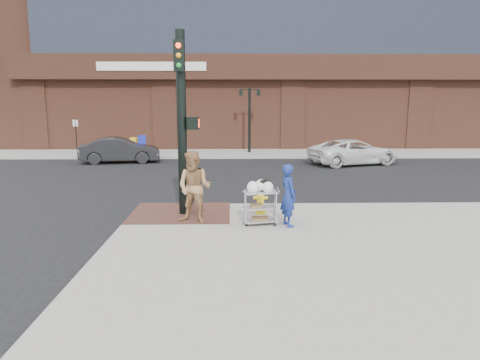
{
  "coord_description": "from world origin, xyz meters",
  "views": [
    {
      "loc": [
        0.85,
        -11.0,
        3.25
      ],
      "look_at": [
        1.08,
        0.05,
        1.25
      ],
      "focal_mm": 32.0,
      "sensor_mm": 36.0,
      "label": 1
    }
  ],
  "objects_px": {
    "traffic_signal_pole": "(182,118)",
    "minivan_white": "(354,152)",
    "sedan_dark": "(120,150)",
    "utility_cart": "(260,204)",
    "pedestrian_tan": "(194,187)",
    "lamp_post": "(250,113)",
    "fire_hydrant": "(260,198)",
    "woman_blue": "(288,195)"
  },
  "relations": [
    {
      "from": "pedestrian_tan",
      "to": "minivan_white",
      "type": "distance_m",
      "value": 13.86
    },
    {
      "from": "minivan_white",
      "to": "woman_blue",
      "type": "bearing_deg",
      "value": 138.83
    },
    {
      "from": "sedan_dark",
      "to": "pedestrian_tan",
      "type": "bearing_deg",
      "value": -166.53
    },
    {
      "from": "traffic_signal_pole",
      "to": "woman_blue",
      "type": "distance_m",
      "value": 3.57
    },
    {
      "from": "traffic_signal_pole",
      "to": "utility_cart",
      "type": "xyz_separation_m",
      "value": [
        2.07,
        -1.08,
        -2.15
      ]
    },
    {
      "from": "sedan_dark",
      "to": "minivan_white",
      "type": "height_order",
      "value": "sedan_dark"
    },
    {
      "from": "traffic_signal_pole",
      "to": "woman_blue",
      "type": "xyz_separation_m",
      "value": [
        2.77,
        -1.24,
        -1.88
      ]
    },
    {
      "from": "woman_blue",
      "to": "fire_hydrant",
      "type": "height_order",
      "value": "woman_blue"
    },
    {
      "from": "utility_cart",
      "to": "fire_hydrant",
      "type": "height_order",
      "value": "utility_cart"
    },
    {
      "from": "sedan_dark",
      "to": "utility_cart",
      "type": "bearing_deg",
      "value": -160.58
    },
    {
      "from": "woman_blue",
      "to": "minivan_white",
      "type": "relative_size",
      "value": 0.33
    },
    {
      "from": "utility_cart",
      "to": "woman_blue",
      "type": "bearing_deg",
      "value": -12.21
    },
    {
      "from": "pedestrian_tan",
      "to": "utility_cart",
      "type": "distance_m",
      "value": 1.77
    },
    {
      "from": "woman_blue",
      "to": "utility_cart",
      "type": "relative_size",
      "value": 1.38
    },
    {
      "from": "woman_blue",
      "to": "fire_hydrant",
      "type": "distance_m",
      "value": 1.42
    },
    {
      "from": "pedestrian_tan",
      "to": "fire_hydrant",
      "type": "bearing_deg",
      "value": 45.17
    },
    {
      "from": "lamp_post",
      "to": "pedestrian_tan",
      "type": "height_order",
      "value": "lamp_post"
    },
    {
      "from": "traffic_signal_pole",
      "to": "minivan_white",
      "type": "xyz_separation_m",
      "value": [
        7.86,
        10.77,
        -2.16
      ]
    },
    {
      "from": "sedan_dark",
      "to": "utility_cart",
      "type": "relative_size",
      "value": 3.65
    },
    {
      "from": "lamp_post",
      "to": "fire_hydrant",
      "type": "relative_size",
      "value": 4.62
    },
    {
      "from": "woman_blue",
      "to": "fire_hydrant",
      "type": "xyz_separation_m",
      "value": [
        -0.62,
        1.22,
        -0.36
      ]
    },
    {
      "from": "woman_blue",
      "to": "minivan_white",
      "type": "height_order",
      "value": "woman_blue"
    },
    {
      "from": "lamp_post",
      "to": "fire_hydrant",
      "type": "height_order",
      "value": "lamp_post"
    },
    {
      "from": "pedestrian_tan",
      "to": "minivan_white",
      "type": "xyz_separation_m",
      "value": [
        7.49,
        11.65,
        -0.43
      ]
    },
    {
      "from": "traffic_signal_pole",
      "to": "woman_blue",
      "type": "height_order",
      "value": "traffic_signal_pole"
    },
    {
      "from": "lamp_post",
      "to": "minivan_white",
      "type": "relative_size",
      "value": 0.83
    },
    {
      "from": "lamp_post",
      "to": "minivan_white",
      "type": "bearing_deg",
      "value": -39.66
    },
    {
      "from": "minivan_white",
      "to": "fire_hydrant",
      "type": "distance_m",
      "value": 12.2
    },
    {
      "from": "fire_hydrant",
      "to": "sedan_dark",
      "type": "bearing_deg",
      "value": 120.56
    },
    {
      "from": "lamp_post",
      "to": "utility_cart",
      "type": "height_order",
      "value": "lamp_post"
    },
    {
      "from": "sedan_dark",
      "to": "utility_cart",
      "type": "xyz_separation_m",
      "value": [
        6.84,
        -12.78,
        -0.02
      ]
    },
    {
      "from": "minivan_white",
      "to": "utility_cart",
      "type": "distance_m",
      "value": 13.19
    },
    {
      "from": "lamp_post",
      "to": "fire_hydrant",
      "type": "xyz_separation_m",
      "value": [
        -0.33,
        -15.24,
        -2.03
      ]
    },
    {
      "from": "minivan_white",
      "to": "utility_cart",
      "type": "relative_size",
      "value": 4.13
    },
    {
      "from": "traffic_signal_pole",
      "to": "fire_hydrant",
      "type": "height_order",
      "value": "traffic_signal_pole"
    },
    {
      "from": "lamp_post",
      "to": "fire_hydrant",
      "type": "distance_m",
      "value": 15.38
    },
    {
      "from": "pedestrian_tan",
      "to": "fire_hydrant",
      "type": "height_order",
      "value": "pedestrian_tan"
    },
    {
      "from": "traffic_signal_pole",
      "to": "sedan_dark",
      "type": "bearing_deg",
      "value": 112.18
    },
    {
      "from": "traffic_signal_pole",
      "to": "utility_cart",
      "type": "distance_m",
      "value": 3.18
    },
    {
      "from": "lamp_post",
      "to": "sedan_dark",
      "type": "relative_size",
      "value": 0.94
    },
    {
      "from": "pedestrian_tan",
      "to": "utility_cart",
      "type": "relative_size",
      "value": 1.63
    },
    {
      "from": "woman_blue",
      "to": "utility_cart",
      "type": "height_order",
      "value": "woman_blue"
    }
  ]
}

